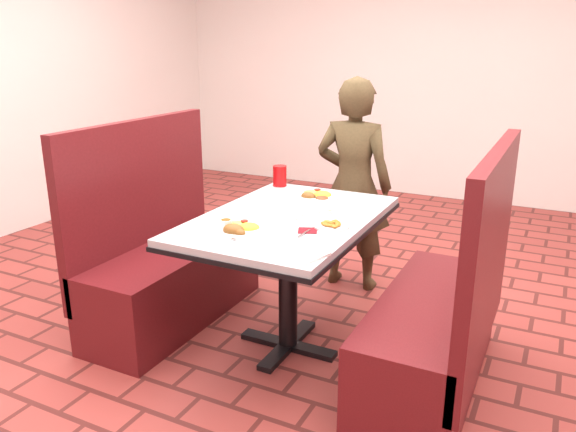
# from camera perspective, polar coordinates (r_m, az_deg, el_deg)

# --- Properties ---
(dining_table) EXTENTS (0.81, 1.21, 0.75)m
(dining_table) POSITION_cam_1_polar(r_m,az_deg,el_deg) (2.87, 0.00, -1.83)
(dining_table) COLOR #B8BABD
(dining_table) RESTS_ON ground
(booth_bench_left) EXTENTS (0.47, 1.20, 1.17)m
(booth_bench_left) POSITION_cam_1_polar(r_m,az_deg,el_deg) (3.39, -12.19, -4.99)
(booth_bench_left) COLOR maroon
(booth_bench_left) RESTS_ON ground
(booth_bench_right) EXTENTS (0.47, 1.20, 1.17)m
(booth_bench_right) POSITION_cam_1_polar(r_m,az_deg,el_deg) (2.76, 15.24, -10.61)
(booth_bench_right) COLOR maroon
(booth_bench_right) RESTS_ON ground
(diner_person) EXTENTS (0.52, 0.35, 1.39)m
(diner_person) POSITION_cam_1_polar(r_m,az_deg,el_deg) (3.69, 6.65, 3.13)
(diner_person) COLOR brown
(diner_person) RESTS_ON ground
(near_dinner_plate) EXTENTS (0.24, 0.24, 0.07)m
(near_dinner_plate) POSITION_cam_1_polar(r_m,az_deg,el_deg) (2.60, -4.94, -1.06)
(near_dinner_plate) COLOR white
(near_dinner_plate) RESTS_ON dining_table
(far_dinner_plate) EXTENTS (0.25, 0.25, 0.06)m
(far_dinner_plate) POSITION_cam_1_polar(r_m,az_deg,el_deg) (3.16, 2.90, 2.23)
(far_dinner_plate) COLOR white
(far_dinner_plate) RESTS_ON dining_table
(plantain_plate) EXTENTS (0.17, 0.17, 0.03)m
(plantain_plate) POSITION_cam_1_polar(r_m,az_deg,el_deg) (2.67, 4.42, -0.91)
(plantain_plate) COLOR white
(plantain_plate) RESTS_ON dining_table
(maroon_napkin) EXTENTS (0.12, 0.12, 0.00)m
(maroon_napkin) POSITION_cam_1_polar(r_m,az_deg,el_deg) (2.62, 2.00, -1.49)
(maroon_napkin) COLOR #5F0E14
(maroon_napkin) RESTS_ON dining_table
(spoon_utensil) EXTENTS (0.01, 0.12, 0.00)m
(spoon_utensil) POSITION_cam_1_polar(r_m,az_deg,el_deg) (2.57, 1.64, -1.77)
(spoon_utensil) COLOR silver
(spoon_utensil) RESTS_ON dining_table
(red_tumbler) EXTENTS (0.08, 0.08, 0.13)m
(red_tumbler) POSITION_cam_1_polar(r_m,az_deg,el_deg) (3.42, -0.85, 4.10)
(red_tumbler) COLOR #B30B0D
(red_tumbler) RESTS_ON dining_table
(paper_napkin) EXTENTS (0.26, 0.22, 0.01)m
(paper_napkin) POSITION_cam_1_polar(r_m,az_deg,el_deg) (2.33, 1.03, -3.74)
(paper_napkin) COLOR white
(paper_napkin) RESTS_ON dining_table
(knife_utensil) EXTENTS (0.02, 0.16, 0.00)m
(knife_utensil) POSITION_cam_1_polar(r_m,az_deg,el_deg) (2.55, -4.60, -1.87)
(knife_utensil) COLOR #BCBCC0
(knife_utensil) RESTS_ON dining_table
(fork_utensil) EXTENTS (0.08, 0.12, 0.00)m
(fork_utensil) POSITION_cam_1_polar(r_m,az_deg,el_deg) (2.61, -5.77, -1.45)
(fork_utensil) COLOR silver
(fork_utensil) RESTS_ON dining_table
(lettuce_shreds) EXTENTS (0.28, 0.32, 0.00)m
(lettuce_shreds) POSITION_cam_1_polar(r_m,az_deg,el_deg) (2.87, 1.25, 0.23)
(lettuce_shreds) COLOR #91B94A
(lettuce_shreds) RESTS_ON dining_table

